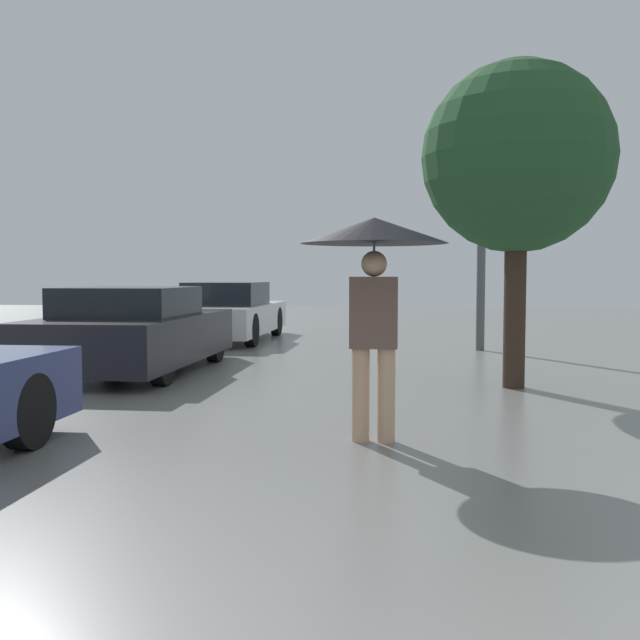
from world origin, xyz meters
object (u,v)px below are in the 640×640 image
object	(u,v)px
pedestrian	(374,256)
street_lamp	(482,220)
parked_car_middle	(134,332)
tree	(517,159)
parked_car_farthest	(229,313)

from	to	relation	value
pedestrian	street_lamp	xyz separation A→B (m)	(1.65, 7.56, 0.85)
parked_car_middle	street_lamp	distance (m)	6.66
tree	street_lamp	world-z (taller)	street_lamp
parked_car_middle	tree	distance (m)	5.77
pedestrian	tree	xyz separation A→B (m)	(1.60, 3.09, 1.25)
parked_car_middle	parked_car_farthest	size ratio (longest dim) A/B	0.94
street_lamp	parked_car_middle	bearing A→B (deg)	-145.74
parked_car_farthest	tree	world-z (taller)	tree
street_lamp	parked_car_farthest	bearing A→B (deg)	164.61
pedestrian	parked_car_farthest	bearing A→B (deg)	111.26
parked_car_farthest	tree	distance (m)	8.09
parked_car_middle	street_lamp	world-z (taller)	street_lamp
parked_car_middle	tree	world-z (taller)	tree
parked_car_middle	tree	size ratio (longest dim) A/B	1.02
pedestrian	parked_car_farthest	distance (m)	9.67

